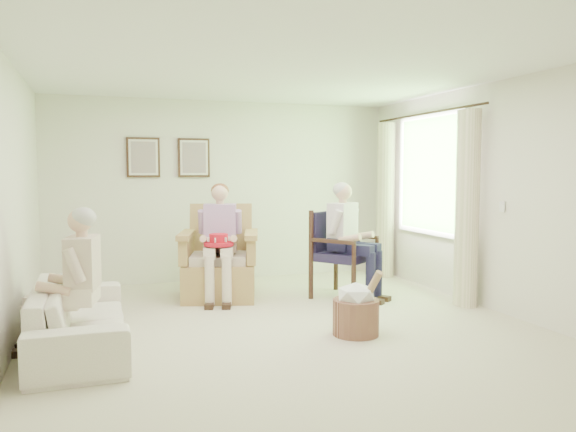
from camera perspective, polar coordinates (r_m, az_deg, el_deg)
The scene contains 19 objects.
floor at distance 5.81m, azimuth -0.32°, elevation -11.32°, with size 5.50×5.50×0.00m, color beige.
back_wall at distance 8.25m, azimuth -6.45°, elevation 2.54°, with size 5.00×0.04×2.60m, color silver.
front_wall at distance 3.12m, azimuth 15.99°, elevation -1.02°, with size 5.00×0.04×2.60m, color silver.
left_wall at distance 5.35m, azimuth -26.60°, elevation 0.95°, with size 0.04×5.50×2.60m, color silver.
right_wall at distance 6.82m, azimuth 20.01°, elevation 1.85°, with size 0.04×5.50×2.60m, color silver.
ceiling at distance 5.68m, azimuth -0.34°, elevation 14.80°, with size 5.00×5.50×0.02m, color white.
window at distance 7.76m, azimuth 14.28°, elevation 4.40°, with size 0.13×2.50×1.63m.
curtain_left at distance 6.90m, azimuth 17.73°, elevation 0.69°, with size 0.34×0.34×2.30m, color beige.
curtain_right at distance 8.55m, azimuth 9.87°, elevation 1.56°, with size 0.34×0.34×2.30m, color beige.
framed_print_left at distance 8.04m, azimuth -14.49°, elevation 5.79°, with size 0.45×0.05×0.55m.
framed_print_right at distance 8.12m, azimuth -9.53°, elevation 5.86°, with size 0.45×0.05×0.55m.
wicker_armchair at distance 7.14m, azimuth -7.04°, elevation -5.29°, with size 0.91×0.91×1.17m.
wood_armchair at distance 7.20m, azimuth 5.43°, elevation -3.44°, with size 0.70×0.66×1.07m.
sofa at distance 5.44m, azimuth -20.40°, elevation -9.55°, with size 0.78×1.99×0.58m, color white.
person_wicker at distance 6.93m, azimuth -6.82°, elevation -1.68°, with size 0.40×0.63×1.41m.
person_dark at distance 7.01m, azimuth 6.05°, elevation -1.54°, with size 0.40×0.63×1.42m.
person_sofa at distance 5.25m, azimuth -20.56°, elevation -5.44°, with size 0.42×0.62×1.25m.
red_hat at distance 6.74m, azimuth -7.06°, elevation -2.56°, with size 0.36×0.36×0.14m.
hatbox at distance 5.57m, azimuth 6.94°, elevation -9.34°, with size 0.49×0.49×0.66m.
Camera 1 is at (-1.78, -5.30, 1.60)m, focal length 35.00 mm.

